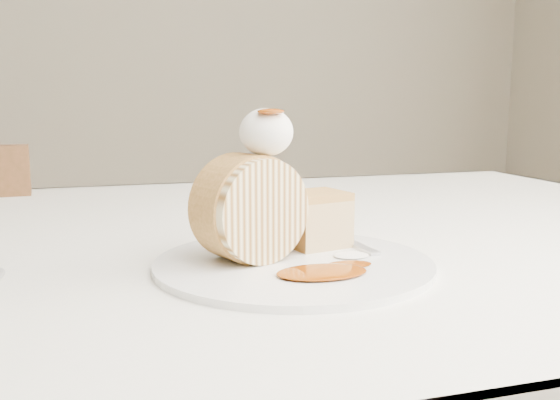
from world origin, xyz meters
name	(u,v)px	position (x,y,z in m)	size (l,w,h in m)	color
table	(220,305)	(0.00, 0.20, 0.66)	(1.40, 0.90, 0.75)	silver
plate	(293,264)	(0.04, 0.03, 0.75)	(0.26, 0.26, 0.01)	white
roulade_slice	(250,209)	(0.00, 0.04, 0.81)	(0.10, 0.10, 0.05)	beige
cake_chunk	(316,223)	(0.08, 0.07, 0.78)	(0.06, 0.05, 0.05)	#C28949
whipped_cream	(266,132)	(0.01, 0.04, 0.88)	(0.05, 0.05, 0.04)	white
caramel_drizzle	(271,105)	(0.01, 0.03, 0.90)	(0.03, 0.02, 0.01)	#823305
caramel_pool	(322,272)	(0.04, -0.03, 0.76)	(0.08, 0.05, 0.00)	#823305
fork	(350,242)	(0.11, 0.07, 0.76)	(0.02, 0.15, 0.00)	silver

